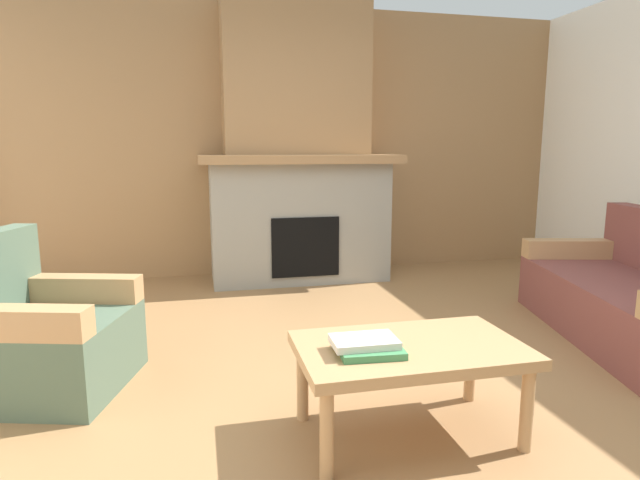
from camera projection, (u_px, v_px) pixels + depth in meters
name	position (u px, v px, depth m)	size (l,w,h in m)	color
ground	(389.00, 391.00, 2.83)	(9.00, 9.00, 0.00)	olive
wall_back_wood_panel	(290.00, 143.00, 5.48)	(6.00, 0.12, 2.70)	#997047
fireplace	(297.00, 162.00, 5.15)	(1.90, 0.82, 2.70)	gray
couch	(640.00, 299.00, 3.55)	(1.24, 1.95, 0.85)	brown
armchair	(41.00, 336.00, 2.82)	(0.94, 0.94, 0.85)	#4C604C
coffee_table	(410.00, 356.00, 2.34)	(1.00, 0.60, 0.43)	tan
book_stack_near_edge	(367.00, 346.00, 2.23)	(0.30, 0.24, 0.06)	#3D7F4C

